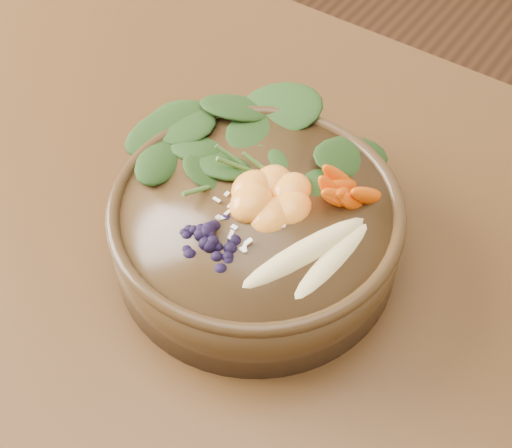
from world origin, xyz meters
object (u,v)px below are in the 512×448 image
object	(u,v)px
stoneware_bowl	(256,231)
carrot_cluster	(355,169)
blueberry_pile	(208,225)
banana_halves	(320,246)
dining_table	(175,354)
kale_heap	(272,137)
mandarin_cluster	(272,187)

from	to	relation	value
stoneware_bowl	carrot_cluster	world-z (taller)	carrot_cluster
blueberry_pile	banana_halves	bearing A→B (deg)	23.89
stoneware_bowl	carrot_cluster	size ratio (longest dim) A/B	3.62
dining_table	banana_halves	size ratio (longest dim) A/B	11.73
stoneware_bowl	kale_heap	size ratio (longest dim) A/B	1.53
stoneware_bowl	mandarin_cluster	world-z (taller)	mandarin_cluster
dining_table	kale_heap	world-z (taller)	kale_heap
stoneware_bowl	banana_halves	world-z (taller)	banana_halves
stoneware_bowl	banana_halves	distance (m)	0.09
kale_heap	banana_halves	size ratio (longest dim) A/B	1.21
dining_table	stoneware_bowl	world-z (taller)	stoneware_bowl
kale_heap	stoneware_bowl	bearing A→B (deg)	-67.73
mandarin_cluster	dining_table	bearing A→B (deg)	-112.29
stoneware_bowl	banana_halves	bearing A→B (deg)	-11.86
dining_table	banana_halves	world-z (taller)	banana_halves
stoneware_bowl	carrot_cluster	distance (m)	0.11
blueberry_pile	carrot_cluster	bearing A→B (deg)	55.85
mandarin_cluster	banana_halves	bearing A→B (deg)	-24.35
dining_table	kale_heap	distance (m)	0.23
mandarin_cluster	blueberry_pile	distance (m)	0.07
kale_heap	carrot_cluster	distance (m)	0.09
stoneware_bowl	dining_table	bearing A→B (deg)	-112.52
stoneware_bowl	mandarin_cluster	distance (m)	0.05
dining_table	carrot_cluster	xyz separation A→B (m)	(0.10, 0.14, 0.20)
stoneware_bowl	kale_heap	xyz separation A→B (m)	(-0.02, 0.06, 0.05)
dining_table	mandarin_cluster	xyz separation A→B (m)	(0.04, 0.10, 0.17)
kale_heap	carrot_cluster	size ratio (longest dim) A/B	2.38
kale_heap	banana_halves	xyz separation A→B (m)	(0.10, -0.08, -0.01)
blueberry_pile	kale_heap	bearing A→B (deg)	97.20
stoneware_bowl	mandarin_cluster	bearing A→B (deg)	69.06
dining_table	banana_halves	xyz separation A→B (m)	(0.11, 0.07, 0.17)
carrot_cluster	blueberry_pile	xyz separation A→B (m)	(-0.07, -0.11, -0.02)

